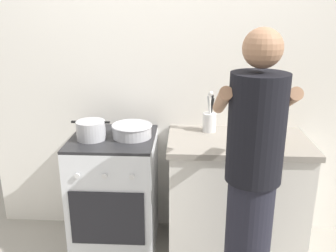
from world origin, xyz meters
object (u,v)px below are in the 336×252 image
(stove_range, at_px, (115,193))
(spice_bottle, at_px, (243,138))
(mixing_bowl, at_px, (132,130))
(person, at_px, (252,185))
(pot, at_px, (91,130))
(utensil_crock, at_px, (210,119))
(oil_bottle, at_px, (275,127))

(stove_range, xyz_separation_m, spice_bottle, (0.92, -0.09, 0.49))
(mixing_bowl, xyz_separation_m, spice_bottle, (0.78, -0.10, -0.01))
(stove_range, distance_m, person, 1.16)
(pot, distance_m, mixing_bowl, 0.29)
(pot, xyz_separation_m, utensil_crock, (0.84, 0.22, 0.03))
(utensil_crock, bearing_deg, person, -76.59)
(person, bearing_deg, pot, 150.80)
(mixing_bowl, distance_m, utensil_crock, 0.58)
(spice_bottle, bearing_deg, mixing_bowl, 172.60)
(oil_bottle, relative_size, person, 0.15)
(spice_bottle, relative_size, person, 0.05)
(stove_range, relative_size, utensil_crock, 2.89)
(pot, relative_size, spice_bottle, 3.30)
(mixing_bowl, bearing_deg, utensil_crock, 15.64)
(utensil_crock, distance_m, person, 0.83)
(stove_range, distance_m, spice_bottle, 1.04)
(mixing_bowl, distance_m, spice_bottle, 0.78)
(mixing_bowl, bearing_deg, pot, -167.58)
(pot, bearing_deg, utensil_crock, 14.58)
(stove_range, height_order, pot, pot)
(mixing_bowl, height_order, utensil_crock, utensil_crock)
(mixing_bowl, relative_size, oil_bottle, 1.13)
(stove_range, height_order, mixing_bowl, mixing_bowl)
(utensil_crock, bearing_deg, pot, -165.42)
(mixing_bowl, height_order, person, person)
(utensil_crock, xyz_separation_m, spice_bottle, (0.21, -0.26, -0.06))
(utensil_crock, xyz_separation_m, oil_bottle, (0.43, -0.21, 0.01))
(oil_bottle, bearing_deg, person, -112.54)
(oil_bottle, bearing_deg, pot, -179.61)
(mixing_bowl, bearing_deg, oil_bottle, -3.05)
(pot, distance_m, utensil_crock, 0.87)
(stove_range, height_order, spice_bottle, spice_bottle)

